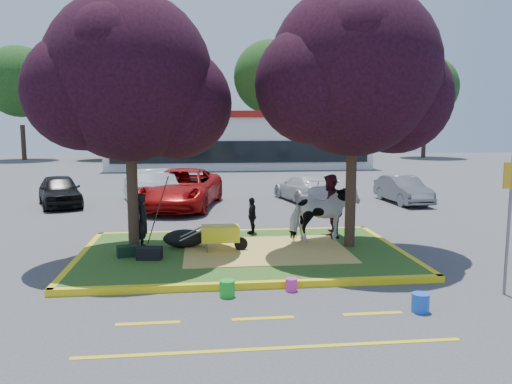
{
  "coord_description": "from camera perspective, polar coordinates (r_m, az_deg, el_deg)",
  "views": [
    {
      "loc": [
        -1.06,
        -12.54,
        3.39
      ],
      "look_at": [
        0.4,
        0.5,
        1.61
      ],
      "focal_mm": 35.0,
      "sensor_mm": 36.0,
      "label": 1
    }
  ],
  "objects": [
    {
      "name": "ground",
      "position": [
        13.03,
        -1.53,
        -7.37
      ],
      "size": [
        90.0,
        90.0,
        0.0
      ],
      "primitive_type": "plane",
      "color": "#424244",
      "rests_on": "ground"
    },
    {
      "name": "median_island",
      "position": [
        13.01,
        -1.53,
        -7.05
      ],
      "size": [
        8.0,
        5.0,
        0.15
      ],
      "primitive_type": "cube",
      "color": "#27531A",
      "rests_on": "ground"
    },
    {
      "name": "curb_near",
      "position": [
        10.55,
        -0.31,
        -10.6
      ],
      "size": [
        8.3,
        0.16,
        0.15
      ],
      "primitive_type": "cube",
      "color": "yellow",
      "rests_on": "ground"
    },
    {
      "name": "curb_far",
      "position": [
        15.52,
        -2.35,
        -4.63
      ],
      "size": [
        8.3,
        0.16,
        0.15
      ],
      "primitive_type": "cube",
      "color": "yellow",
      "rests_on": "ground"
    },
    {
      "name": "curb_left",
      "position": [
        13.32,
        -19.45,
        -7.15
      ],
      "size": [
        0.16,
        5.3,
        0.15
      ],
      "primitive_type": "cube",
      "color": "yellow",
      "rests_on": "ground"
    },
    {
      "name": "curb_right",
      "position": [
        13.95,
        15.52,
        -6.32
      ],
      "size": [
        0.16,
        5.3,
        0.15
      ],
      "primitive_type": "cube",
      "color": "yellow",
      "rests_on": "ground"
    },
    {
      "name": "straw_bedding",
      "position": [
        13.06,
        1.11,
        -6.64
      ],
      "size": [
        4.2,
        3.0,
        0.01
      ],
      "primitive_type": "cube",
      "color": "#E7CE5F",
      "rests_on": "median_island"
    },
    {
      "name": "tree_purple_left",
      "position": [
        13.07,
        -14.25,
        11.74
      ],
      "size": [
        5.06,
        4.2,
        6.51
      ],
      "color": "black",
      "rests_on": "median_island"
    },
    {
      "name": "tree_purple_right",
      "position": [
        13.38,
        11.21,
        12.59
      ],
      "size": [
        5.3,
        4.4,
        6.82
      ],
      "color": "black",
      "rests_on": "median_island"
    },
    {
      "name": "fire_lane_stripe_a",
      "position": [
        9.05,
        -12.27,
        -14.45
      ],
      "size": [
        1.1,
        0.12,
        0.01
      ],
      "primitive_type": "cube",
      "color": "yellow",
      "rests_on": "ground"
    },
    {
      "name": "fire_lane_stripe_b",
      "position": [
        9.06,
        0.81,
        -14.24
      ],
      "size": [
        1.1,
        0.12,
        0.01
      ],
      "primitive_type": "cube",
      "color": "yellow",
      "rests_on": "ground"
    },
    {
      "name": "fire_lane_stripe_c",
      "position": [
        9.51,
        13.2,
        -13.37
      ],
      "size": [
        1.1,
        0.12,
        0.01
      ],
      "primitive_type": "cube",
      "color": "yellow",
      "rests_on": "ground"
    },
    {
      "name": "fire_lane_long",
      "position": [
        7.97,
        1.95,
        -17.43
      ],
      "size": [
        6.0,
        0.1,
        0.01
      ],
      "primitive_type": "cube",
      "color": "yellow",
      "rests_on": "ground"
    },
    {
      "name": "retail_building",
      "position": [
        40.65,
        -2.11,
        6.1
      ],
      "size": [
        20.4,
        8.4,
        4.4
      ],
      "color": "silver",
      "rests_on": "ground"
    },
    {
      "name": "treeline",
      "position": [
        50.39,
        -3.88,
        12.64
      ],
      "size": [
        46.58,
        7.8,
        14.63
      ],
      "color": "black",
      "rests_on": "ground"
    },
    {
      "name": "cow",
      "position": [
        13.95,
        7.69,
        -2.49
      ],
      "size": [
        1.99,
        1.2,
        1.57
      ],
      "primitive_type": "imported",
      "rotation": [
        0.0,
        0.0,
        1.77
      ],
      "color": "silver",
      "rests_on": "median_island"
    },
    {
      "name": "calf",
      "position": [
        13.46,
        -8.23,
        -5.26
      ],
      "size": [
        1.26,
        1.02,
        0.48
      ],
      "primitive_type": "ellipsoid",
      "rotation": [
        0.0,
        0.0,
        -0.43
      ],
      "color": "black",
      "rests_on": "median_island"
    },
    {
      "name": "handler",
      "position": [
        13.46,
        -12.82,
        -3.22
      ],
      "size": [
        0.4,
        0.56,
        1.46
      ],
      "primitive_type": "imported",
      "rotation": [
        0.0,
        0.0,
        1.66
      ],
      "color": "black",
      "rests_on": "median_island"
    },
    {
      "name": "visitor_a",
      "position": [
        14.81,
        8.4,
        -1.46
      ],
      "size": [
        0.98,
        1.07,
        1.8
      ],
      "primitive_type": "imported",
      "rotation": [
        0.0,
        0.0,
        -1.99
      ],
      "color": "#42131D",
      "rests_on": "median_island"
    },
    {
      "name": "visitor_b",
      "position": [
        14.88,
        -0.46,
        -2.71
      ],
      "size": [
        0.48,
        0.7,
        1.1
      ],
      "primitive_type": "imported",
      "rotation": [
        0.0,
        0.0,
        -1.93
      ],
      "color": "black",
      "rests_on": "median_island"
    },
    {
      "name": "wheelbarrow",
      "position": [
        12.9,
        -4.05,
        -4.79
      ],
      "size": [
        1.75,
        0.59,
        0.66
      ],
      "rotation": [
        0.0,
        0.0,
        -0.01
      ],
      "color": "black",
      "rests_on": "median_island"
    },
    {
      "name": "gear_bag_dark",
      "position": [
        12.43,
        -12.06,
        -6.85
      ],
      "size": [
        0.63,
        0.4,
        0.3
      ],
      "primitive_type": "cube",
      "rotation": [
        0.0,
        0.0,
        -0.15
      ],
      "color": "black",
      "rests_on": "median_island"
    },
    {
      "name": "gear_bag_green",
      "position": [
        12.84,
        -14.5,
        -6.55
      ],
      "size": [
        0.56,
        0.43,
        0.26
      ],
      "primitive_type": "cube",
      "rotation": [
        0.0,
        0.0,
        0.27
      ],
      "color": "black",
      "rests_on": "median_island"
    },
    {
      "name": "sign_post",
      "position": [
        11.01,
        27.03,
        -1.44
      ],
      "size": [
        0.4,
        0.09,
        2.87
      ],
      "rotation": [
        0.0,
        0.0,
        0.16
      ],
      "color": "slate",
      "rests_on": "ground"
    },
    {
      "name": "bucket_green",
      "position": [
        10.09,
        -3.32,
        -10.95
      ],
      "size": [
        0.33,
        0.33,
        0.33
      ],
      "primitive_type": "cylinder",
      "rotation": [
        0.0,
        0.0,
        0.09
      ],
      "color": "green",
      "rests_on": "ground"
    },
    {
      "name": "bucket_pink",
      "position": [
        10.43,
        4.06,
        -10.52
      ],
      "size": [
        0.3,
        0.3,
        0.26
      ],
      "primitive_type": "cylinder",
      "rotation": [
        0.0,
        0.0,
        -0.27
      ],
      "color": "#E232A1",
      "rests_on": "ground"
    },
    {
      "name": "bucket_blue",
      "position": [
        9.77,
        18.28,
        -11.92
      ],
      "size": [
        0.35,
        0.35,
        0.34
      ],
      "primitive_type": "cylinder",
      "rotation": [
        0.0,
        0.0,
        0.11
      ],
      "color": "blue",
      "rests_on": "ground"
    },
    {
      "name": "car_black",
      "position": [
        22.44,
        -21.53,
        0.16
      ],
      "size": [
        2.76,
        4.12,
        1.3
      ],
      "primitive_type": "imported",
      "rotation": [
        0.0,
        0.0,
        0.35
      ],
      "color": "black",
      "rests_on": "ground"
    },
    {
      "name": "car_silver",
      "position": [
        21.68,
        -12.12,
        0.61
      ],
      "size": [
        2.8,
        4.95,
        1.54
      ],
      "primitive_type": "imported",
      "rotation": [
        0.0,
        0.0,
        3.41
      ],
      "color": "#AAAEB2",
      "rests_on": "ground"
    },
    {
      "name": "car_red",
      "position": [
        20.67,
        -8.48,
        0.41
      ],
      "size": [
        3.69,
        6.11,
        1.59
      ],
      "primitive_type": "imported",
      "rotation": [
        0.0,
        0.0,
        -0.2
      ],
      "color": "#A90F0E",
      "rests_on": "ground"
    },
    {
      "name": "car_white",
      "position": [
        22.31,
        5.5,
        0.48
      ],
      "size": [
        2.46,
        4.34,
        1.19
      ],
      "primitive_type": "imported",
      "rotation": [
        0.0,
        0.0,
        3.35
      ],
      "color": "silver",
      "rests_on": "ground"
    },
    {
      "name": "car_grey",
      "position": [
        22.57,
        16.45,
        0.27
      ],
      "size": [
        1.46,
        3.64,
        1.18
      ],
      "primitive_type": "imported",
      "rotation": [
        0.0,
        0.0,
        0.06
      ],
      "color": "slate",
      "rests_on": "ground"
    }
  ]
}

